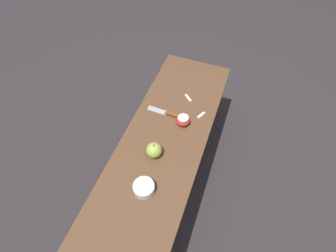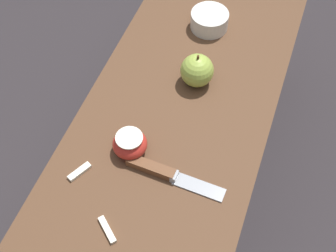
{
  "view_description": "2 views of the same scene",
  "coord_description": "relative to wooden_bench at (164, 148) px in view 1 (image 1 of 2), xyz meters",
  "views": [
    {
      "loc": [
        0.71,
        0.29,
        1.65
      ],
      "look_at": [
        -0.08,
        -0.0,
        0.51
      ],
      "focal_mm": 28.0,
      "sensor_mm": 36.0,
      "label": 1
    },
    {
      "loc": [
        -0.64,
        -0.21,
        1.36
      ],
      "look_at": [
        -0.08,
        -0.0,
        0.51
      ],
      "focal_mm": 50.0,
      "sensor_mm": 36.0,
      "label": 2
    }
  ],
  "objects": [
    {
      "name": "ground_plane",
      "position": [
        0.0,
        0.0,
        -0.4
      ],
      "size": [
        8.0,
        8.0,
        0.0
      ],
      "primitive_type": "plane",
      "color": "#2D282B"
    },
    {
      "name": "wooden_bench",
      "position": [
        0.0,
        0.0,
        0.0
      ],
      "size": [
        1.37,
        0.44,
        0.48
      ],
      "color": "brown",
      "rests_on": "ground_plane"
    },
    {
      "name": "bowl",
      "position": [
        0.29,
        0.01,
        0.1
      ],
      "size": [
        0.1,
        0.1,
        0.05
      ],
      "color": "silver",
      "rests_on": "wooden_bench"
    },
    {
      "name": "knife",
      "position": [
        -0.18,
        -0.03,
        0.09
      ],
      "size": [
        0.04,
        0.22,
        0.02
      ],
      "rotation": [
        0.0,
        0.0,
        -1.62
      ],
      "color": "#9EA0A5",
      "rests_on": "wooden_bench"
    },
    {
      "name": "apple_cut",
      "position": [
        -0.15,
        0.06,
        0.11
      ],
      "size": [
        0.08,
        0.08,
        0.05
      ],
      "color": "red",
      "rests_on": "wooden_bench"
    },
    {
      "name": "apple_slice_near_knife",
      "position": [
        -0.24,
        0.14,
        0.08
      ],
      "size": [
        0.06,
        0.04,
        0.01
      ],
      "color": "white",
      "rests_on": "wooden_bench"
    },
    {
      "name": "apple_slice_center",
      "position": [
        -0.34,
        0.03,
        0.08
      ],
      "size": [
        0.05,
        0.06,
        0.01
      ],
      "color": "white",
      "rests_on": "wooden_bench"
    },
    {
      "name": "apple_whole",
      "position": [
        0.1,
        -0.02,
        0.12
      ],
      "size": [
        0.08,
        0.08,
        0.09
      ],
      "color": "#9EB747",
      "rests_on": "wooden_bench"
    }
  ]
}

